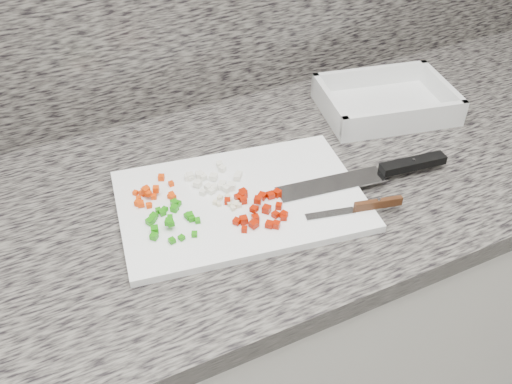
# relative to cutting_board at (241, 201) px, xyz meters

# --- Properties ---
(cabinet) EXTENTS (3.92, 0.62, 0.86)m
(cabinet) POSITION_rel_cutting_board_xyz_m (-0.03, 0.05, -0.48)
(cabinet) COLOR silver
(cabinet) RESTS_ON ground
(countertop) EXTENTS (3.96, 0.64, 0.04)m
(countertop) POSITION_rel_cutting_board_xyz_m (-0.03, 0.05, -0.03)
(countertop) COLOR #625E56
(countertop) RESTS_ON cabinet
(cutting_board) EXTENTS (0.46, 0.34, 0.01)m
(cutting_board) POSITION_rel_cutting_board_xyz_m (0.00, 0.00, 0.00)
(cutting_board) COLOR white
(cutting_board) RESTS_ON countertop
(carrot_pile) EXTENTS (0.08, 0.08, 0.02)m
(carrot_pile) POSITION_rel_cutting_board_xyz_m (-0.14, 0.07, 0.01)
(carrot_pile) COLOR #DB3904
(carrot_pile) RESTS_ON cutting_board
(onion_pile) EXTENTS (0.10, 0.09, 0.01)m
(onion_pile) POSITION_rel_cutting_board_xyz_m (-0.03, 0.06, 0.01)
(onion_pile) COLOR white
(onion_pile) RESTS_ON cutting_board
(green_pepper_pile) EXTENTS (0.09, 0.10, 0.02)m
(green_pepper_pile) POSITION_rel_cutting_board_xyz_m (-0.13, -0.01, 0.01)
(green_pepper_pile) COLOR #1D830B
(green_pepper_pile) RESTS_ON cutting_board
(red_pepper_pile) EXTENTS (0.11, 0.11, 0.02)m
(red_pepper_pile) POSITION_rel_cutting_board_xyz_m (0.01, -0.05, 0.01)
(red_pepper_pile) COLOR #9E1502
(red_pepper_pile) RESTS_ON cutting_board
(garlic_pile) EXTENTS (0.05, 0.04, 0.01)m
(garlic_pile) POSITION_rel_cutting_board_xyz_m (-0.02, -0.01, 0.01)
(garlic_pile) COLOR beige
(garlic_pile) RESTS_ON cutting_board
(chef_knife) EXTENTS (0.33, 0.08, 0.02)m
(chef_knife) POSITION_rel_cutting_board_xyz_m (0.27, -0.05, 0.01)
(chef_knife) COLOR #BBBDC2
(chef_knife) RESTS_ON cutting_board
(paring_knife) EXTENTS (0.17, 0.05, 0.02)m
(paring_knife) POSITION_rel_cutting_board_xyz_m (0.18, -0.12, 0.01)
(paring_knife) COLOR #BBBDC2
(paring_knife) RESTS_ON cutting_board
(tray) EXTENTS (0.31, 0.25, 0.06)m
(tray) POSITION_rel_cutting_board_xyz_m (0.41, 0.15, 0.01)
(tray) COLOR silver
(tray) RESTS_ON countertop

